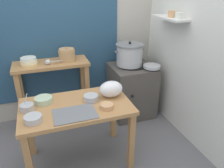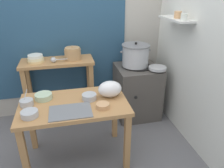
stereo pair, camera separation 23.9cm
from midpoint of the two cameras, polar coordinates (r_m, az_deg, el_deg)
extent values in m
plane|color=slate|center=(2.70, -5.59, -17.79)|extent=(9.00, 9.00, 0.00)
cube|color=#B2ADA3|center=(3.14, -7.50, 15.01)|extent=(4.40, 0.10, 2.60)
cube|color=navy|center=(3.06, -12.26, 15.37)|extent=(1.90, 0.02, 2.10)
cube|color=silver|center=(2.75, 23.41, 11.86)|extent=(0.10, 3.20, 2.60)
cube|color=silver|center=(2.81, 18.99, 15.90)|extent=(0.20, 0.56, 0.02)
cylinder|color=silver|center=(2.66, 21.07, 16.21)|extent=(0.07, 0.07, 0.07)
cylinder|color=tan|center=(2.78, 19.46, 16.84)|extent=(0.08, 0.08, 0.08)
cube|color=#B27F4C|center=(2.24, -7.04, -5.46)|extent=(1.10, 0.66, 0.04)
cube|color=#B27F4C|center=(2.25, -19.10, -18.17)|extent=(0.06, 0.06, 0.68)
cube|color=#B27F4C|center=(2.32, 7.08, -15.22)|extent=(0.06, 0.06, 0.68)
cube|color=#B27F4C|center=(2.69, -18.12, -10.11)|extent=(0.06, 0.06, 0.68)
cube|color=#B27F4C|center=(2.75, 3.20, -7.94)|extent=(0.06, 0.06, 0.68)
cube|color=#B27F4C|center=(2.97, -12.06, 5.71)|extent=(0.96, 0.40, 0.04)
cube|color=#B27F4C|center=(3.04, -19.34, -4.04)|extent=(0.06, 0.06, 0.86)
cube|color=#B27F4C|center=(3.04, -3.11, -2.53)|extent=(0.06, 0.06, 0.86)
cube|color=#B27F4C|center=(3.30, -18.90, -1.58)|extent=(0.06, 0.06, 0.86)
cube|color=#B27F4C|center=(3.30, -4.00, -0.20)|extent=(0.06, 0.06, 0.86)
cube|color=#4C4742|center=(3.24, 8.65, -1.93)|extent=(0.60, 0.60, 0.76)
cylinder|color=black|center=(3.09, 9.10, 4.55)|extent=(0.36, 0.36, 0.02)
cylinder|color=black|center=(2.92, 8.64, -3.57)|extent=(0.04, 0.02, 0.04)
cylinder|color=#B7BABF|center=(3.04, 8.45, 7.29)|extent=(0.36, 0.36, 0.28)
cylinder|color=slate|center=(3.00, 8.63, 10.03)|extent=(0.39, 0.39, 0.02)
sphere|color=black|center=(3.00, 8.67, 10.55)|extent=(0.04, 0.04, 0.04)
cube|color=slate|center=(2.96, 4.90, 8.39)|extent=(0.04, 0.02, 0.02)
cube|color=slate|center=(3.10, 12.01, 8.70)|extent=(0.04, 0.02, 0.02)
cylinder|color=tan|center=(2.95, -8.03, 7.76)|extent=(0.22, 0.22, 0.14)
cylinder|color=tan|center=(2.93, -8.13, 9.29)|extent=(0.20, 0.20, 0.02)
sphere|color=tan|center=(2.92, -8.15, 9.71)|extent=(0.02, 0.02, 0.02)
cylinder|color=#E5C684|center=(2.96, -17.26, 5.78)|extent=(0.21, 0.21, 0.03)
cylinder|color=beige|center=(2.95, -17.34, 6.38)|extent=(0.20, 0.20, 0.04)
cylinder|color=silver|center=(2.94, -17.43, 7.02)|extent=(0.19, 0.19, 0.03)
sphere|color=#B7BABF|center=(2.88, -12.94, 6.18)|extent=(0.07, 0.07, 0.07)
cylinder|color=#B7BABF|center=(2.88, -10.22, 6.44)|extent=(0.20, 0.02, 0.01)
cube|color=slate|center=(2.08, -7.68, -7.29)|extent=(0.40, 0.28, 0.01)
ellipsoid|color=white|center=(2.30, 2.41, -1.39)|extent=(0.25, 0.19, 0.18)
cylinder|color=#B7BABF|center=(3.00, 14.15, 4.06)|extent=(0.24, 0.24, 0.04)
cylinder|color=tan|center=(2.12, 0.79, -5.84)|extent=(0.13, 0.13, 0.05)
cylinder|color=brown|center=(2.11, 0.79, -5.44)|extent=(0.11, 0.11, 0.01)
cylinder|color=#B7BABF|center=(2.27, -3.03, -3.46)|extent=(0.15, 0.15, 0.06)
cylinder|color=maroon|center=(2.26, -3.05, -2.91)|extent=(0.13, 0.13, 0.01)
cylinder|color=#B7BABF|center=(2.28, -18.86, -4.75)|extent=(0.13, 0.13, 0.06)
cylinder|color=brown|center=(2.27, -18.95, -4.19)|extent=(0.11, 0.11, 0.01)
cylinder|color=#B7BABF|center=(2.27, -19.27, -3.49)|extent=(0.07, 0.06, 0.16)
cylinder|color=#B7BABF|center=(2.08, -17.89, -7.61)|extent=(0.16, 0.16, 0.06)
cylinder|color=#BFB28C|center=(2.07, -17.97, -7.06)|extent=(0.13, 0.13, 0.01)
cylinder|color=#B7D1AD|center=(2.35, -14.87, -3.26)|extent=(0.18, 0.18, 0.06)
cylinder|color=#BFB28C|center=(2.34, -14.93, -2.74)|extent=(0.15, 0.15, 0.01)
camera|label=1|loc=(0.12, -87.14, 1.32)|focal=34.66mm
camera|label=2|loc=(0.12, 92.86, -1.32)|focal=34.66mm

